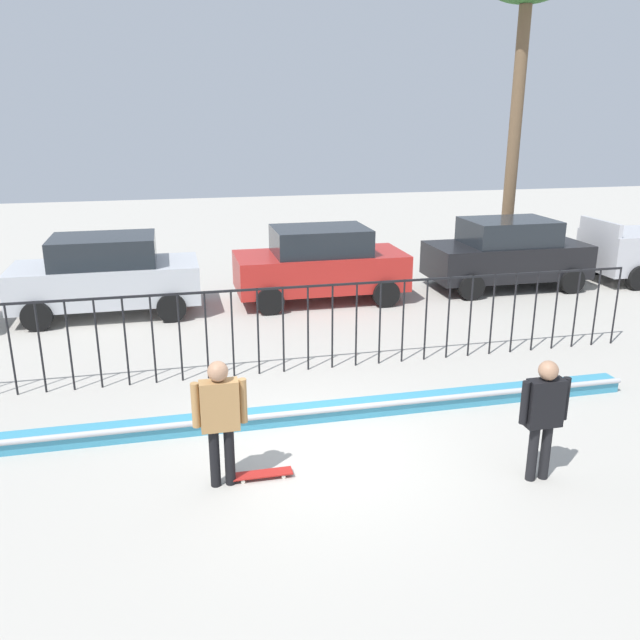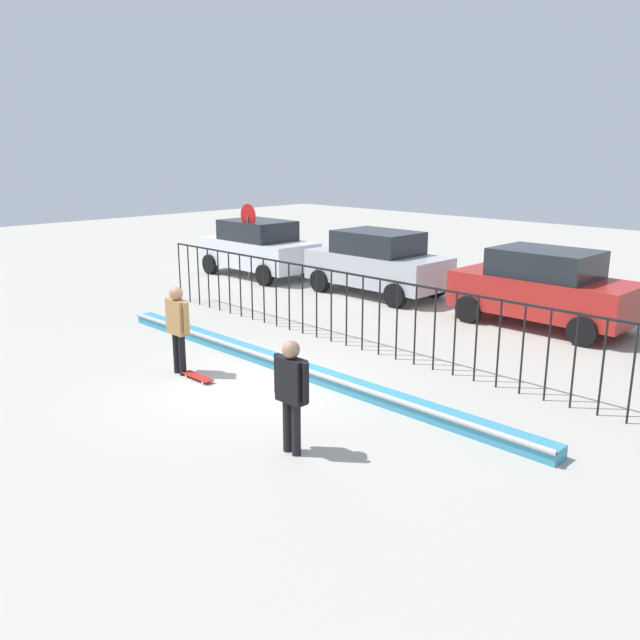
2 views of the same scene
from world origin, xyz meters
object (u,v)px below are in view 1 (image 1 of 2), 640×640
at_px(parked_car_silver, 106,275).
at_px(parked_car_black, 507,253).
at_px(skateboard, 263,474).
at_px(skateboarder, 220,412).
at_px(camera_operator, 544,410).
at_px(parked_car_red, 320,264).

xyz_separation_m(parked_car_silver, parked_car_black, (10.52, 0.15, 0.00)).
bearing_deg(skateboard, skateboarder, 178.27).
height_order(camera_operator, parked_car_black, parked_car_black).
relative_size(camera_operator, parked_car_red, 0.39).
relative_size(skateboarder, parked_car_black, 0.40).
distance_m(skateboarder, skateboard, 1.11).
bearing_deg(parked_car_black, skateboard, -131.22).
bearing_deg(camera_operator, parked_car_black, -113.20).
bearing_deg(skateboarder, parked_car_silver, 115.03).
bearing_deg(parked_car_black, parked_car_red, -176.34).
bearing_deg(parked_car_silver, skateboarder, -73.43).
xyz_separation_m(skateboarder, parked_car_red, (3.22, 8.29, -0.06)).
relative_size(skateboard, parked_car_black, 0.19).
relative_size(skateboard, parked_car_silver, 0.19).
distance_m(parked_car_silver, parked_car_black, 10.52).
relative_size(parked_car_silver, parked_car_black, 1.00).
distance_m(skateboarder, parked_car_red, 8.89).
distance_m(skateboarder, parked_car_silver, 8.48).
xyz_separation_m(skateboarder, parked_car_silver, (-2.01, 8.24, -0.06)).
xyz_separation_m(parked_car_red, parked_car_black, (5.28, 0.11, 0.00)).
bearing_deg(parked_car_silver, camera_operator, -53.21).
bearing_deg(skateboarder, parked_car_red, 80.05).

